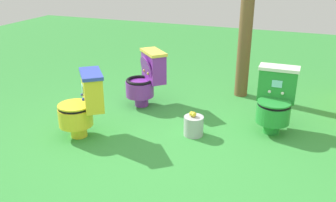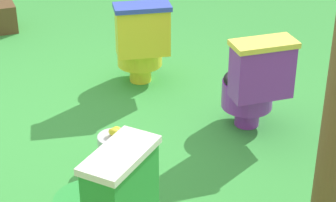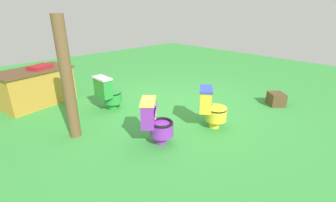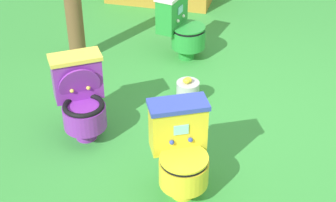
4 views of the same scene
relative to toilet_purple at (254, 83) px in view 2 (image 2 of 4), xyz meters
name	(u,v)px [view 2 (image 2 of 4)]	position (x,y,z in m)	size (l,w,h in m)	color
ground	(56,140)	(1.15, 0.79, -0.37)	(14.00, 14.00, 0.00)	green
toilet_purple	(254,83)	(0.00, 0.00, 0.00)	(0.63, 0.63, 0.73)	purple
toilet_yellow	(141,43)	(1.06, -0.27, 0.00)	(0.62, 0.64, 0.73)	yellow
lemon_bucket	(115,150)	(0.62, 0.85, -0.26)	(0.22, 0.22, 0.28)	#B7B7BF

